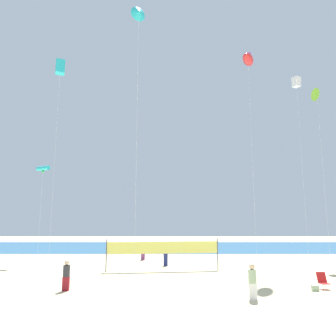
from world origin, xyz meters
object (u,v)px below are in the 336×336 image
Objects in this scene: beachgoer_sage_shirt at (252,280)px; beachgoer_white_shirt at (142,251)px; beach_handbag at (314,288)px; beachgoer_navy_shirt at (165,256)px; kite_white_box at (296,83)px; kite_cyan_delta at (138,14)px; kite_red_inflatable at (247,60)px; kite_cyan_tube at (42,169)px; kite_lime_delta at (316,95)px; kite_cyan_box at (60,67)px; folding_beach_chair at (322,280)px; beachgoer_charcoal_shirt at (66,274)px; volleyball_net at (163,249)px.

beachgoer_sage_shirt reaches higher than beachgoer_white_shirt.
beachgoer_navy_shirt is at bearing 130.86° from beach_handbag.
kite_white_box is 1.06× the size of kite_cyan_delta.
beachgoer_navy_shirt is at bearing 78.42° from kite_cyan_delta.
kite_cyan_delta is 0.94× the size of kite_red_inflatable.
beach_handbag is 0.04× the size of kite_cyan_tube.
beach_handbag is 0.03× the size of kite_lime_delta.
kite_cyan_box reaches higher than beach_handbag.
folding_beach_chair is at bearing -57.96° from beachgoer_sage_shirt.
kite_cyan_tube is at bearing 52.90° from beachgoer_sage_shirt.
kite_red_inflatable is (-6.42, -4.93, -0.01)m from kite_white_box.
kite_red_inflatable reaches higher than kite_cyan_delta.
kite_cyan_tube reaches higher than beach_handbag.
folding_beach_chair is at bearing -69.13° from beachgoer_navy_shirt.
beachgoer_sage_shirt is at bearing -26.14° from kite_cyan_delta.
kite_red_inflatable reaches higher than kite_cyan_box.
beachgoer_charcoal_shirt is at bearing -143.76° from beachgoer_navy_shirt.
beachgoer_charcoal_shirt is at bearing -64.68° from kite_cyan_box.
kite_cyan_delta reaches higher than beach_handbag.
kite_lime_delta is at bearing 23.30° from kite_cyan_delta.
kite_red_inflatable reaches higher than folding_beach_chair.
beachgoer_white_shirt is at bearing 150.04° from folding_beach_chair.
beachgoer_charcoal_shirt is 8.71m from volleyball_net.
kite_cyan_tube is (-16.03, 13.56, 7.75)m from beachgoer_sage_shirt.
beachgoer_white_shirt is 23.91m from kite_white_box.
volleyball_net is (2.07, -6.71, 0.75)m from beachgoer_white_shirt.
kite_white_box is at bearing 25.51° from beachgoer_charcoal_shirt.
kite_lime_delta is 0.78× the size of kite_red_inflatable.
kite_cyan_delta is at bearing -104.92° from volleyball_net.
kite_cyan_box is at bearing -48.95° from kite_cyan_tube.
folding_beach_chair is 2.37× the size of beach_handbag.
kite_white_box is 0.99× the size of kite_red_inflatable.
beachgoer_white_shirt is 20.64m from kite_red_inflatable.
beachgoer_sage_shirt is 20.91m from kite_red_inflatable.
kite_cyan_box is at bearing 174.47° from kite_lime_delta.
beachgoer_charcoal_shirt is 1.84× the size of folding_beach_chair.
kite_cyan_box is at bearing 165.39° from volleyball_net.
kite_lime_delta is (15.08, -6.38, 13.40)m from beachgoer_white_shirt.
kite_lime_delta is (-1.17, -6.61, -4.15)m from kite_white_box.
beach_handbag is (3.93, 2.00, -0.77)m from beachgoer_sage_shirt.
kite_cyan_tube is at bearing 131.05° from kite_cyan_box.
kite_cyan_delta is (3.66, 0.95, 16.54)m from beachgoer_charcoal_shirt.
beachgoer_white_shirt is 0.09× the size of kite_cyan_delta.
kite_lime_delta is at bearing -17.81° from kite_red_inflatable.
kite_red_inflatable is at bearing -142.50° from kite_white_box.
volleyball_net is 23.10× the size of beach_handbag.
kite_lime_delta is at bearing -100.01° from kite_white_box.
beachgoer_navy_shirt is 0.08× the size of kite_white_box.
kite_white_box reaches higher than beachgoer_charcoal_shirt.
kite_cyan_tube reaches higher than beachgoer_sage_shirt.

